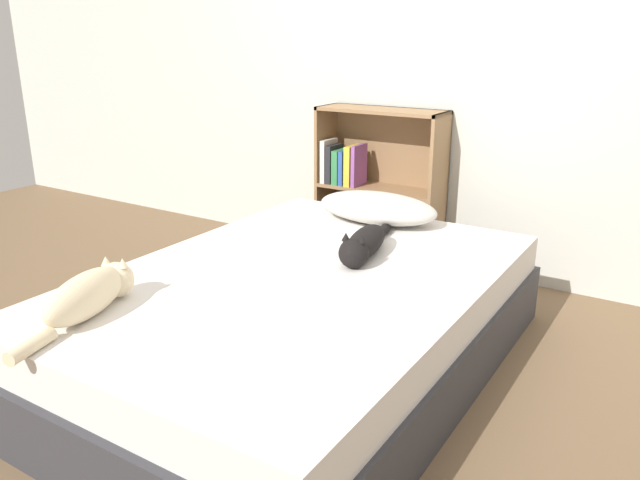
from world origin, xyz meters
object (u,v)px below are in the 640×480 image
pillow (377,208)px  bookshelf (376,183)px  bed (300,322)px  cat_dark (364,244)px  cat_light (91,293)px

pillow → bookshelf: 0.59m
pillow → bookshelf: bearing=118.1°
bed → bookshelf: bookshelf is taller
bed → pillow: pillow is taller
cat_dark → bookshelf: bearing=-166.8°
cat_light → cat_dark: (0.52, 1.01, -0.02)m
bed → cat_light: cat_light is taller
pillow → bookshelf: (-0.28, 0.52, -0.01)m
pillow → bookshelf: size_ratio=0.68×
pillow → cat_dark: size_ratio=1.10×
cat_light → bookshelf: size_ratio=0.62×
pillow → cat_light: size_ratio=1.10×
bed → cat_dark: bearing=68.5°
bed → cat_light: 0.85m
bookshelf → cat_light: bearing=-91.1°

